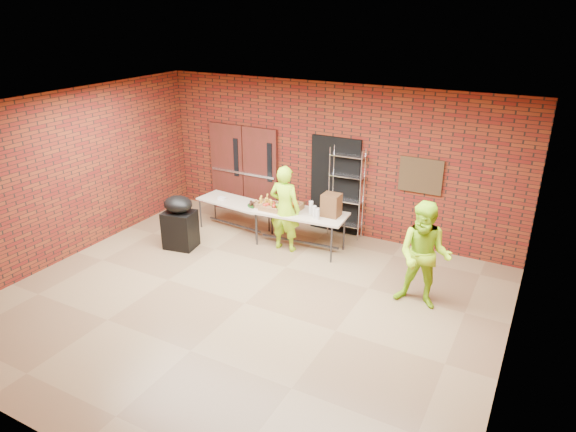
% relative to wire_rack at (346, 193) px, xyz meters
% --- Properties ---
extents(room, '(8.08, 7.08, 3.28)m').
position_rel_wire_rack_xyz_m(room, '(-0.42, -3.32, 0.63)').
color(room, brown).
rests_on(room, ground).
extents(double_doors, '(1.78, 0.12, 2.10)m').
position_rel_wire_rack_xyz_m(double_doors, '(-2.61, 0.12, 0.08)').
color(double_doors, '#4F1916').
rests_on(double_doors, room).
extents(dark_doorway, '(1.10, 0.06, 2.10)m').
position_rel_wire_rack_xyz_m(dark_doorway, '(-0.32, 0.14, 0.08)').
color(dark_doorway, black).
rests_on(dark_doorway, room).
extents(bronze_plaque, '(0.85, 0.04, 0.70)m').
position_rel_wire_rack_xyz_m(bronze_plaque, '(1.48, 0.13, 0.58)').
color(bronze_plaque, '#3D2D18').
rests_on(bronze_plaque, room).
extents(wire_rack, '(0.72, 0.26, 1.95)m').
position_rel_wire_rack_xyz_m(wire_rack, '(0.00, 0.00, 0.00)').
color(wire_rack, '#BBBBC2').
rests_on(wire_rack, room).
extents(table_left, '(1.69, 0.84, 0.67)m').
position_rel_wire_rack_xyz_m(table_left, '(-2.27, -0.84, -0.36)').
color(table_left, tan).
rests_on(table_left, room).
extents(table_right, '(1.94, 0.93, 0.77)m').
position_rel_wire_rack_xyz_m(table_right, '(-0.59, -0.97, -0.26)').
color(table_right, tan).
rests_on(table_right, room).
extents(basket_bananas, '(0.42, 0.32, 0.13)m').
position_rel_wire_rack_xyz_m(basket_bananas, '(-1.30, -1.05, -0.14)').
color(basket_bananas, '#9D6A3F').
rests_on(basket_bananas, table_right).
extents(basket_oranges, '(0.49, 0.38, 0.15)m').
position_rel_wire_rack_xyz_m(basket_oranges, '(-0.86, -0.90, -0.13)').
color(basket_oranges, '#9D6A3F').
rests_on(basket_oranges, table_right).
extents(basket_apples, '(0.46, 0.36, 0.14)m').
position_rel_wire_rack_xyz_m(basket_apples, '(-1.15, -1.11, -0.14)').
color(basket_apples, '#9D6A3F').
rests_on(basket_apples, table_right).
extents(muffin_tray, '(0.39, 0.39, 0.10)m').
position_rel_wire_rack_xyz_m(muffin_tray, '(-1.69, -0.83, -0.26)').
color(muffin_tray, '#175216').
rests_on(muffin_tray, table_left).
extents(napkin_box, '(0.16, 0.11, 0.05)m').
position_rel_wire_rack_xyz_m(napkin_box, '(-2.56, -0.87, -0.28)').
color(napkin_box, silver).
rests_on(napkin_box, table_left).
extents(coffee_dispenser, '(0.34, 0.31, 0.45)m').
position_rel_wire_rack_xyz_m(coffee_dispenser, '(0.03, -0.84, 0.03)').
color(coffee_dispenser, '#4F361B').
rests_on(coffee_dispenser, table_right).
extents(cup_stack_front, '(0.08, 0.08, 0.24)m').
position_rel_wire_rack_xyz_m(cup_stack_front, '(-0.21, -1.08, -0.08)').
color(cup_stack_front, silver).
rests_on(cup_stack_front, table_right).
extents(cup_stack_mid, '(0.07, 0.07, 0.22)m').
position_rel_wire_rack_xyz_m(cup_stack_mid, '(-0.13, -1.14, -0.09)').
color(cup_stack_mid, silver).
rests_on(cup_stack_mid, table_right).
extents(cup_stack_back, '(0.09, 0.09, 0.26)m').
position_rel_wire_rack_xyz_m(cup_stack_back, '(-0.36, -0.93, -0.07)').
color(cup_stack_back, silver).
rests_on(cup_stack_back, table_right).
extents(covered_grill, '(0.69, 0.61, 1.11)m').
position_rel_wire_rack_xyz_m(covered_grill, '(-2.74, -2.11, -0.42)').
color(covered_grill, black).
rests_on(covered_grill, room).
extents(volunteer_woman, '(0.66, 0.44, 1.77)m').
position_rel_wire_rack_xyz_m(volunteer_woman, '(-0.82, -1.18, -0.09)').
color(volunteer_woman, '#9CE018').
rests_on(volunteer_woman, room).
extents(volunteer_man, '(0.88, 0.69, 1.81)m').
position_rel_wire_rack_xyz_m(volunteer_man, '(2.16, -1.97, -0.07)').
color(volunteer_man, '#9CE018').
rests_on(volunteer_man, room).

